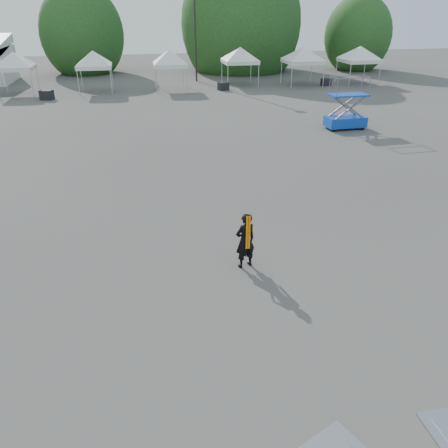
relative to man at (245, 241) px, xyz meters
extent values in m
plane|color=#474442|center=(0.32, 1.97, -0.83)|extent=(120.00, 120.00, 0.00)
cylinder|color=black|center=(3.32, 33.97, 3.92)|extent=(0.16, 0.16, 9.50)
cylinder|color=#382314|center=(-7.68, 41.97, 0.31)|extent=(0.36, 0.36, 2.27)
ellipsoid|color=#204316|center=(-7.68, 41.97, 3.11)|extent=(4.16, 4.16, 4.78)
cylinder|color=#382314|center=(9.32, 40.97, 0.57)|extent=(0.36, 0.36, 2.80)
ellipsoid|color=#204316|center=(9.32, 40.97, 4.02)|extent=(5.12, 5.12, 5.89)
cylinder|color=#382314|center=(22.32, 38.97, 0.22)|extent=(0.36, 0.36, 2.10)
ellipsoid|color=#204316|center=(22.32, 38.97, 2.81)|extent=(3.84, 3.84, 4.42)
cylinder|color=silver|center=(-10.82, 28.56, 0.17)|extent=(0.06, 0.06, 2.00)
cylinder|color=silver|center=(-13.46, 31.21, 0.17)|extent=(0.06, 0.06, 2.00)
cylinder|color=silver|center=(-10.82, 31.21, 0.17)|extent=(0.06, 0.06, 2.00)
cube|color=white|center=(-12.14, 29.88, 1.25)|extent=(2.85, 2.85, 0.30)
pyramid|color=white|center=(-12.14, 29.88, 2.50)|extent=(4.03, 4.03, 1.10)
cylinder|color=silver|center=(-7.18, 28.31, 0.17)|extent=(0.06, 0.06, 2.00)
cylinder|color=silver|center=(-4.57, 28.31, 0.17)|extent=(0.06, 0.06, 2.00)
cylinder|color=silver|center=(-7.18, 30.92, 0.17)|extent=(0.06, 0.06, 2.00)
cylinder|color=silver|center=(-4.57, 30.92, 0.17)|extent=(0.06, 0.06, 2.00)
cube|color=white|center=(-5.87, 29.61, 1.25)|extent=(2.81, 2.81, 0.30)
pyramid|color=white|center=(-5.87, 29.61, 2.50)|extent=(3.97, 3.97, 1.10)
cylinder|color=silver|center=(-0.84, 28.09, 0.17)|extent=(0.06, 0.06, 2.00)
cylinder|color=silver|center=(1.71, 28.09, 0.17)|extent=(0.06, 0.06, 2.00)
cylinder|color=silver|center=(-0.84, 30.64, 0.17)|extent=(0.06, 0.06, 2.00)
cylinder|color=silver|center=(1.71, 30.64, 0.17)|extent=(0.06, 0.06, 2.00)
cube|color=white|center=(0.43, 29.37, 1.25)|extent=(2.75, 2.75, 0.30)
pyramid|color=white|center=(0.43, 29.37, 2.50)|extent=(3.89, 3.89, 1.10)
cylinder|color=silver|center=(5.50, 29.29, 0.17)|extent=(0.06, 0.06, 2.00)
cylinder|color=silver|center=(8.31, 29.29, 0.17)|extent=(0.06, 0.06, 2.00)
cylinder|color=silver|center=(5.50, 32.11, 0.17)|extent=(0.06, 0.06, 2.00)
cylinder|color=silver|center=(8.31, 32.11, 0.17)|extent=(0.06, 0.06, 2.00)
cube|color=white|center=(6.90, 30.70, 1.25)|extent=(3.01, 3.01, 0.30)
pyramid|color=white|center=(6.90, 30.70, 2.50)|extent=(4.26, 4.26, 1.10)
cylinder|color=silver|center=(11.07, 28.23, 0.17)|extent=(0.06, 0.06, 2.00)
cylinder|color=silver|center=(14.09, 28.23, 0.17)|extent=(0.06, 0.06, 2.00)
cylinder|color=silver|center=(11.07, 31.25, 0.17)|extent=(0.06, 0.06, 2.00)
cylinder|color=silver|center=(14.09, 31.25, 0.17)|extent=(0.06, 0.06, 2.00)
cube|color=white|center=(12.58, 29.74, 1.25)|extent=(3.22, 3.22, 0.30)
pyramid|color=white|center=(12.58, 29.74, 2.50)|extent=(4.56, 4.56, 1.10)
cylinder|color=silver|center=(16.49, 27.98, 0.17)|extent=(0.06, 0.06, 2.00)
cylinder|color=silver|center=(19.40, 27.98, 0.17)|extent=(0.06, 0.06, 2.00)
cylinder|color=silver|center=(16.49, 30.89, 0.17)|extent=(0.06, 0.06, 2.00)
cylinder|color=silver|center=(19.40, 30.89, 0.17)|extent=(0.06, 0.06, 2.00)
cube|color=white|center=(17.94, 29.43, 1.25)|extent=(3.11, 3.11, 0.30)
pyramid|color=white|center=(17.94, 29.43, 2.50)|extent=(4.40, 4.40, 1.10)
imported|color=black|center=(0.00, 0.00, 0.00)|extent=(0.69, 0.56, 1.65)
cube|color=orange|center=(0.00, -0.16, 0.33)|extent=(0.13, 0.02, 0.99)
cube|color=#0D37AD|center=(9.55, 13.94, -0.39)|extent=(2.37, 1.25, 0.58)
cube|color=#0D37AD|center=(9.55, 13.94, 1.16)|extent=(2.27, 1.20, 0.10)
cylinder|color=black|center=(8.69, 13.42, -0.65)|extent=(0.35, 0.16, 0.35)
cylinder|color=black|center=(10.44, 13.48, -0.65)|extent=(0.35, 0.16, 0.35)
cylinder|color=black|center=(8.65, 14.39, -0.65)|extent=(0.35, 0.16, 0.35)
cylinder|color=black|center=(10.40, 14.45, -0.65)|extent=(0.35, 0.16, 0.35)
cube|color=black|center=(-9.53, 26.92, -0.47)|extent=(1.09, 0.95, 0.72)
cube|color=black|center=(4.92, 28.47, -0.50)|extent=(1.01, 0.88, 0.67)
cube|color=black|center=(14.70, 29.01, -0.52)|extent=(0.89, 0.73, 0.63)
camera|label=1|loc=(-2.62, -10.29, 5.85)|focal=35.00mm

